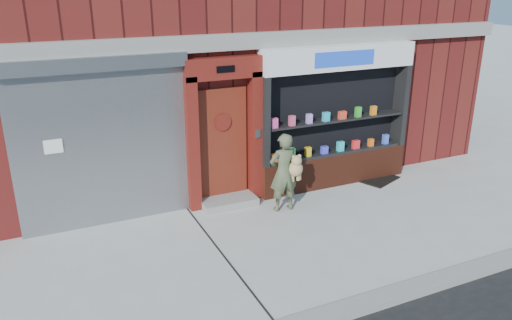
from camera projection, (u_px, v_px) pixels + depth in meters
ground at (304, 235)px, 8.76m from camera, size 80.00×80.00×0.00m
curb at (383, 299)px, 6.90m from camera, size 60.00×0.30×0.12m
shutter_bay at (101, 133)px, 8.63m from camera, size 3.10×0.30×3.04m
red_door_bay at (224, 133)px, 9.55m from camera, size 1.52×0.58×2.90m
pharmacy_bay at (335, 123)px, 10.53m from camera, size 3.50×0.41×3.00m
woman at (285, 172)px, 9.47m from camera, size 0.67×0.40×1.55m
doormat at (378, 179)px, 11.19m from camera, size 1.06×0.91×0.02m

